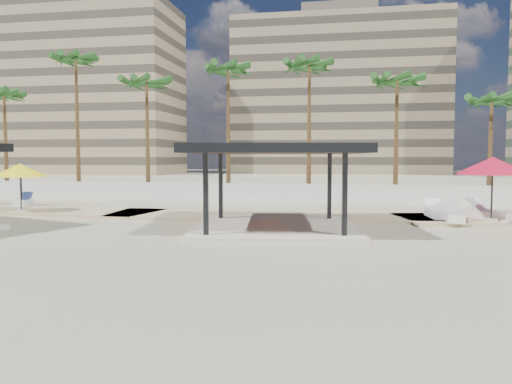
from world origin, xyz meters
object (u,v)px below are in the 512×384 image
umbrella_c (493,166)px  lounger_b (437,213)px  lounger_a (24,202)px  pavilion_central (275,180)px  lounger_d (454,216)px  lounger_c (490,214)px

umbrella_c → lounger_b: umbrella_c is taller
lounger_a → lounger_b: bearing=-112.7°
pavilion_central → lounger_b: size_ratio=3.49×
pavilion_central → umbrella_c: size_ratio=1.92×
lounger_b → lounger_d: 1.26m
pavilion_central → lounger_c: pavilion_central is taller
lounger_c → lounger_b: bearing=52.8°
umbrella_c → lounger_a: (-24.81, 3.19, -2.25)m
pavilion_central → lounger_d: pavilion_central is taller
lounger_b → lounger_a: bearing=79.9°
umbrella_c → lounger_d: umbrella_c is taller
lounger_a → lounger_d: lounger_d is taller
pavilion_central → lounger_c: size_ratio=3.14×
lounger_c → pavilion_central: bearing=81.7°
lounger_d → lounger_b: bearing=28.3°
pavilion_central → lounger_a: pavilion_central is taller
pavilion_central → lounger_a: bearing=150.2°
lounger_b → lounger_d: size_ratio=1.03×
pavilion_central → lounger_c: (9.28, 4.05, -1.67)m
pavilion_central → lounger_d: 8.31m
umbrella_c → lounger_d: (-1.52, 0.05, -2.23)m
lounger_a → umbrella_c: bearing=-115.1°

